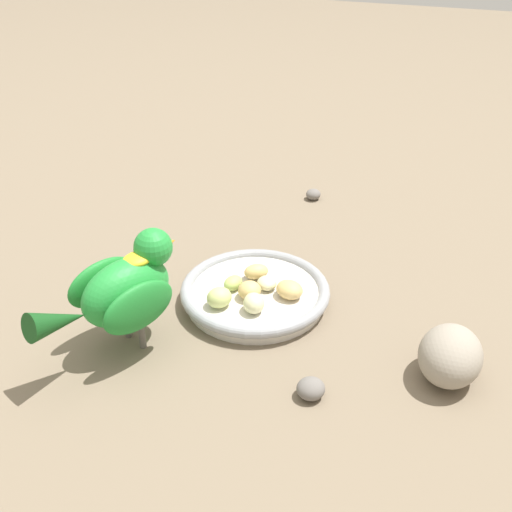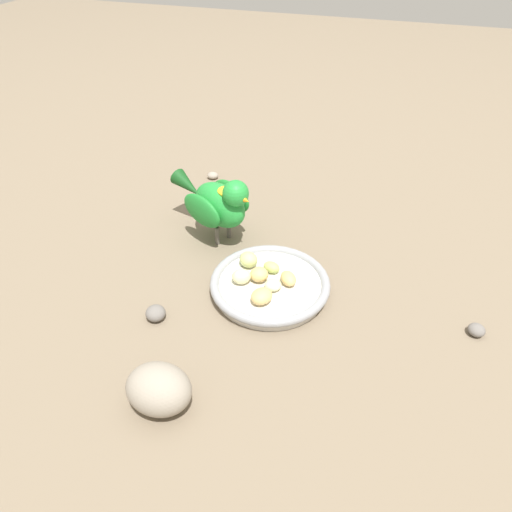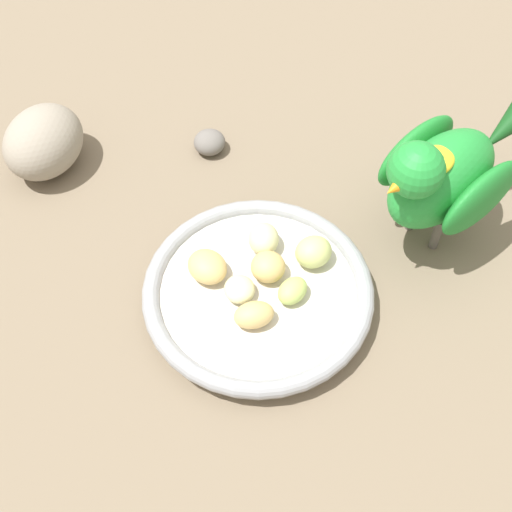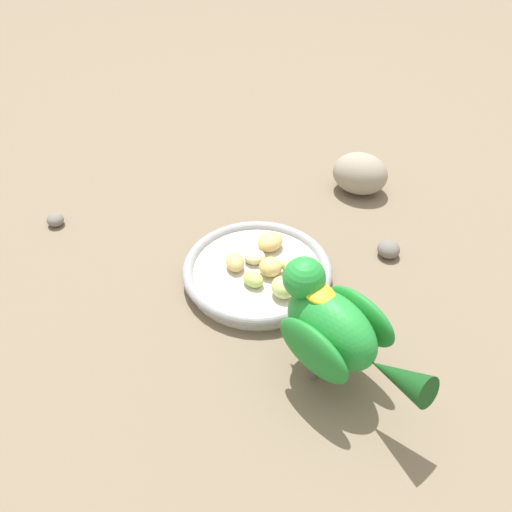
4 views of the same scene
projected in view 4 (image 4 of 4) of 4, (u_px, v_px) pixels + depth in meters
ground_plane at (261, 273)px, 0.75m from camera, size 4.00×4.00×0.00m
feeding_bowl at (256, 272)px, 0.73m from camera, size 0.19×0.19×0.03m
apple_piece_0 at (235, 262)px, 0.73m from camera, size 0.04×0.04×0.02m
apple_piece_1 at (293, 265)px, 0.72m from camera, size 0.04×0.04×0.02m
apple_piece_2 at (255, 257)px, 0.74m from camera, size 0.04×0.04×0.02m
apple_piece_3 at (253, 279)px, 0.70m from camera, size 0.03×0.03×0.02m
apple_piece_4 at (272, 242)px, 0.75m from camera, size 0.04×0.04×0.02m
apple_piece_5 at (270, 267)px, 0.72m from camera, size 0.04×0.04×0.02m
apple_piece_6 at (283, 287)px, 0.69m from camera, size 0.04×0.04×0.02m
parrot at (334, 327)px, 0.58m from camera, size 0.12×0.18×0.13m
rock_large at (360, 174)px, 0.87m from camera, size 0.07×0.09×0.06m
pebble_0 at (389, 249)px, 0.77m from camera, size 0.04×0.04×0.02m
pebble_1 at (55, 220)px, 0.82m from camera, size 0.03×0.03×0.02m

